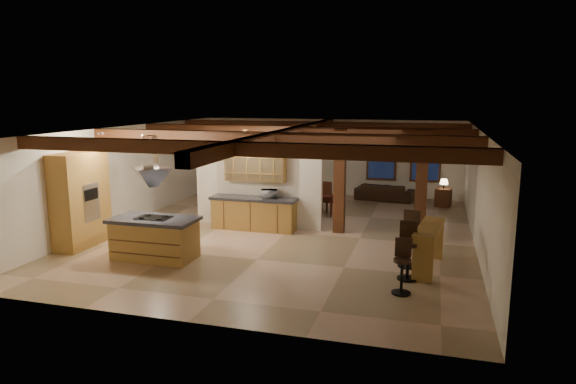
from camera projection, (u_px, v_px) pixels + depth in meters
name	position (u px, v px, depth m)	size (l,w,h in m)	color
ground	(286.00, 233.00, 14.38)	(12.00, 12.00, 0.00)	tan
room_walls	(286.00, 170.00, 14.05)	(12.00, 12.00, 12.00)	silver
ceiling_beams	(286.00, 134.00, 13.87)	(10.00, 12.00, 0.28)	#3F220F
timber_posts	(380.00, 172.00, 13.85)	(2.50, 0.30, 2.90)	#3F220F
partition_wall	(258.00, 189.00, 14.92)	(3.80, 0.18, 2.20)	silver
pantry_cabinet	(81.00, 200.00, 12.96)	(0.67, 1.60, 2.40)	olive
back_counter	(254.00, 213.00, 14.67)	(2.50, 0.66, 0.94)	olive
upper_display_cabinet	(256.00, 165.00, 14.60)	(1.80, 0.36, 0.95)	olive
range_hood	(152.00, 184.00, 11.79)	(1.10, 1.10, 1.40)	silver
back_windows	(403.00, 158.00, 18.95)	(2.70, 0.07, 1.70)	#3F220F
framed_art	(291.00, 150.00, 20.08)	(0.65, 0.05, 0.85)	#3F220F
recessed_cans	(166.00, 133.00, 12.70)	(3.16, 2.46, 0.03)	silver
kitchen_island	(155.00, 238.00, 12.03)	(2.01, 1.08, 1.00)	olive
dining_table	(302.00, 204.00, 16.49)	(1.94, 1.08, 0.68)	#3D180F
sofa	(384.00, 192.00, 18.81)	(2.08, 0.81, 0.61)	black
microwave	(269.00, 194.00, 14.43)	(0.45, 0.30, 0.25)	silver
bar_counter	(429.00, 240.00, 11.24)	(0.70, 1.92, 0.99)	olive
side_table	(443.00, 197.00, 17.77)	(0.50, 0.50, 0.62)	#3F220F
table_lamp	(444.00, 182.00, 17.66)	(0.28, 0.28, 0.33)	black
bar_stool_a	(402.00, 266.00, 9.90)	(0.38, 0.38, 1.07)	black
bar_stool_b	(408.00, 250.00, 10.66)	(0.43, 0.44, 1.22)	black
bar_stool_c	(409.00, 239.00, 11.45)	(0.45, 0.47, 1.26)	black
dining_chairs	(302.00, 198.00, 16.45)	(2.02, 2.02, 1.08)	#3F220F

